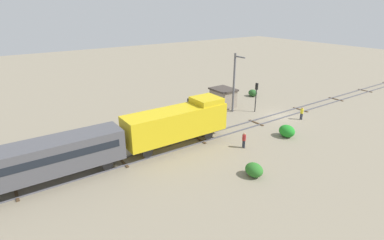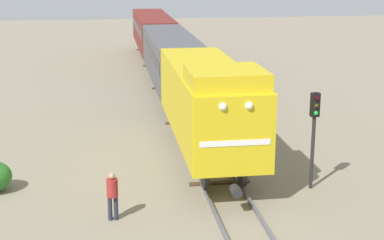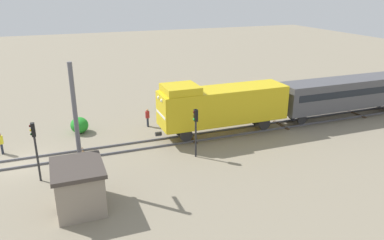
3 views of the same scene
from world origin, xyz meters
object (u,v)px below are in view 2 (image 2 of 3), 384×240
traffic_signal_mid (314,122)px  locomotive (208,100)px  worker_by_signal (112,192)px  passenger_car_leading (172,56)px  passenger_car_trailing (153,30)px

traffic_signal_mid → locomotive: bearing=132.7°
traffic_signal_mid → worker_by_signal: bearing=-166.9°
locomotive → passenger_car_leading: locomotive is taller
locomotive → passenger_car_trailing: locomotive is taller
passenger_car_trailing → traffic_signal_mid: size_ratio=3.71×
traffic_signal_mid → worker_by_signal: (-7.60, -1.76, -1.64)m
traffic_signal_mid → worker_by_signal: size_ratio=2.22×
passenger_car_leading → worker_by_signal: size_ratio=8.24×
locomotive → worker_by_signal: size_ratio=6.82×
passenger_car_trailing → worker_by_signal: (-4.20, -33.38, -1.53)m
worker_by_signal → traffic_signal_mid: bearing=-111.6°
passenger_car_leading → worker_by_signal: (-4.20, -18.78, -1.53)m
traffic_signal_mid → passenger_car_trailing: bearing=96.1°
locomotive → passenger_car_trailing: (0.00, 27.94, -0.25)m
passenger_car_leading → passenger_car_trailing: same height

